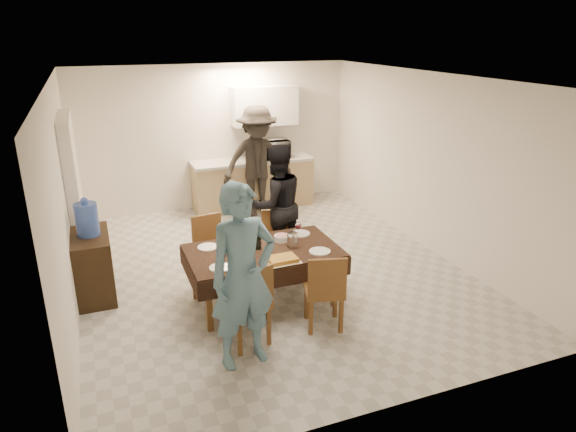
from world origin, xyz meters
name	(u,v)px	position (x,y,z in m)	size (l,w,h in m)	color
floor	(271,270)	(0.00, 0.00, 0.00)	(5.00, 6.00, 0.02)	beige
ceiling	(268,78)	(0.00, 0.00, 2.60)	(5.00, 6.00, 0.02)	white
wall_back	(215,137)	(0.00, 3.00, 1.30)	(5.00, 0.02, 2.60)	silver
wall_front	(393,277)	(0.00, -3.00, 1.30)	(5.00, 0.02, 2.60)	silver
wall_left	(63,202)	(-2.50, 0.00, 1.30)	(0.02, 6.00, 2.60)	silver
wall_right	(429,163)	(2.50, 0.00, 1.30)	(0.02, 6.00, 2.60)	silver
stub_partition	(74,193)	(-2.42, 1.20, 1.05)	(0.15, 1.40, 2.10)	white
kitchen_base_cabinet	(253,185)	(0.60, 2.68, 0.43)	(2.20, 0.60, 0.86)	tan
kitchen_worktop	(253,161)	(0.60, 2.68, 0.89)	(2.24, 0.64, 0.05)	#B4B4AF
upper_cabinet	(265,106)	(0.90, 2.82, 1.85)	(1.20, 0.34, 0.70)	white
dining_table	(263,252)	(-0.37, -0.82, 0.67)	(1.79, 1.04, 0.70)	black
chair_near_left	(248,298)	(-0.82, -1.66, 0.58)	(0.51, 0.52, 0.51)	brown
chair_near_right	(327,285)	(0.08, -1.65, 0.56)	(0.51, 0.51, 0.49)	brown
chair_far_left	(214,246)	(-0.82, -0.15, 0.54)	(0.45, 0.45, 0.48)	brown
chair_far_right	(279,238)	(0.08, -0.15, 0.52)	(0.45, 0.45, 0.46)	brown
console	(94,266)	(-2.28, 0.10, 0.41)	(0.44, 0.88, 0.82)	black
water_jug	(87,220)	(-2.28, 0.10, 1.02)	(0.27, 0.27, 0.40)	#4469D2
wine_bottle	(258,236)	(-0.42, -0.77, 0.86)	(0.08, 0.08, 0.33)	black
water_pitcher	(292,240)	(-0.02, -0.87, 0.79)	(0.12, 0.12, 0.19)	white
savoury_tart	(282,259)	(-0.27, -1.20, 0.72)	(0.38, 0.29, 0.05)	gold
salad_bowl	(282,238)	(-0.07, -0.64, 0.73)	(0.19, 0.19, 0.07)	white
mushroom_dish	(252,240)	(-0.42, -0.54, 0.72)	(0.22, 0.22, 0.04)	white
wine_glass_a	(223,258)	(-0.92, -1.07, 0.79)	(0.08, 0.08, 0.18)	white
wine_glass_b	(298,229)	(0.18, -0.57, 0.79)	(0.08, 0.08, 0.18)	white
wine_glass_c	(240,235)	(-0.57, -0.52, 0.80)	(0.09, 0.09, 0.20)	white
plate_near_left	(220,268)	(-0.97, -1.12, 0.70)	(0.24, 0.24, 0.01)	white
plate_near_right	(320,251)	(0.23, -1.12, 0.71)	(0.25, 0.25, 0.01)	white
plate_far_left	(208,247)	(-0.97, -0.52, 0.71)	(0.25, 0.25, 0.01)	white
plate_far_right	(300,233)	(0.23, -0.52, 0.71)	(0.25, 0.25, 0.01)	white
microwave	(272,149)	(0.99, 2.68, 1.07)	(0.59, 0.40, 0.33)	white
person_near	(243,277)	(-0.92, -1.87, 0.94)	(0.68, 0.45, 1.87)	#5A859C
person_far	(276,205)	(0.18, 0.23, 0.86)	(0.83, 0.65, 1.71)	black
person_kitchen	(257,162)	(0.55, 2.23, 0.98)	(1.26, 0.72, 1.95)	black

